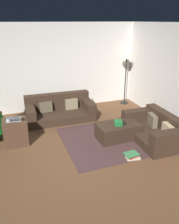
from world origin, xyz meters
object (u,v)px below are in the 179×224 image
(laptop, at_px, (13,119))
(gift_box, at_px, (118,123))
(ottoman, at_px, (118,131))
(corner_lamp, at_px, (127,58))
(couch_left, at_px, (59,110))
(couch_right, at_px, (157,129))
(side_table, at_px, (15,132))
(book_stack, at_px, (132,156))
(tv_remote, at_px, (124,123))

(laptop, bearing_deg, gift_box, -13.32)
(ottoman, xyz_separation_m, corner_lamp, (1.34, 2.16, 1.33))
(couch_left, relative_size, couch_right, 1.21)
(ottoman, distance_m, side_table, 2.37)
(ottoman, bearing_deg, side_table, 166.48)
(laptop, xyz_separation_m, book_stack, (2.19, -1.40, -0.59))
(couch_right, height_order, tv_remote, couch_right)
(couch_left, xyz_separation_m, laptop, (-1.28, -1.17, 0.40))
(side_table, distance_m, corner_lamp, 4.16)
(side_table, bearing_deg, laptop, -94.84)
(book_stack, relative_size, corner_lamp, 0.19)
(side_table, distance_m, book_stack, 2.63)
(couch_right, height_order, ottoman, couch_right)
(laptop, bearing_deg, couch_right, -15.20)
(tv_remote, relative_size, book_stack, 0.49)
(gift_box, distance_m, tv_remote, 0.18)
(gift_box, bearing_deg, book_stack, -96.28)
(tv_remote, xyz_separation_m, laptop, (-2.46, 0.52, 0.27))
(couch_left, relative_size, tv_remote, 11.86)
(laptop, height_order, book_stack, laptop)
(laptop, xyz_separation_m, corner_lamp, (3.65, 1.66, 0.86))
(tv_remote, relative_size, side_table, 0.27)
(tv_remote, bearing_deg, side_table, -178.65)
(ottoman, distance_m, laptop, 2.40)
(gift_box, distance_m, laptop, 2.36)
(ottoman, distance_m, corner_lamp, 2.87)
(side_table, bearing_deg, corner_lamp, 23.74)
(couch_right, bearing_deg, book_stack, 121.25)
(ottoman, height_order, book_stack, ottoman)
(book_stack, distance_m, corner_lamp, 3.68)
(couch_left, xyz_separation_m, gift_box, (1.01, -1.71, 0.17))
(couch_right, bearing_deg, laptop, 76.81)
(book_stack, bearing_deg, side_table, 146.43)
(gift_box, relative_size, laptop, 0.49)
(side_table, height_order, book_stack, side_table)
(gift_box, bearing_deg, tv_remote, 6.92)
(laptop, height_order, corner_lamp, corner_lamp)
(ottoman, bearing_deg, corner_lamp, 58.08)
(laptop, bearing_deg, book_stack, -32.53)
(side_table, relative_size, book_stack, 1.81)
(tv_remote, height_order, book_stack, tv_remote)
(book_stack, bearing_deg, gift_box, 83.72)
(tv_remote, distance_m, side_table, 2.52)
(couch_right, distance_m, side_table, 3.28)
(couch_left, height_order, gift_box, couch_left)
(couch_right, xyz_separation_m, laptop, (-3.15, 0.86, 0.41))
(couch_left, relative_size, corner_lamp, 1.07)
(side_table, relative_size, laptop, 1.54)
(side_table, bearing_deg, ottoman, -13.52)
(corner_lamp, bearing_deg, couch_right, -101.20)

